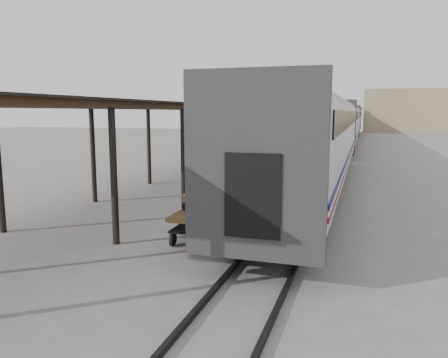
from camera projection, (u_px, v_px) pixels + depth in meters
ground at (186, 230)px, 14.12m from camera, size 160.00×160.00×0.00m
train at (343, 123)px, 44.55m from camera, size 3.45×76.01×4.01m
canopy at (258, 109)px, 37.13m from camera, size 4.90×64.30×4.15m
rails at (342, 148)px, 45.14m from camera, size 1.54×150.00×0.12m
building_far at (413, 111)px, 82.68m from camera, size 18.00×10.00×8.00m
building_left at (291, 116)px, 93.86m from camera, size 12.00×8.00×6.00m
baggage_cart at (200, 217)px, 13.10m from camera, size 1.31×2.43×0.86m
suitcase_stack at (201, 201)px, 13.40m from camera, size 1.22×1.02×0.57m
luggage_tug at (256, 157)px, 30.09m from camera, size 1.59×1.97×1.51m
porter at (200, 186)px, 12.24m from camera, size 0.43×0.65×1.74m
pedestrian at (234, 161)px, 27.23m from camera, size 0.92×0.40×1.56m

